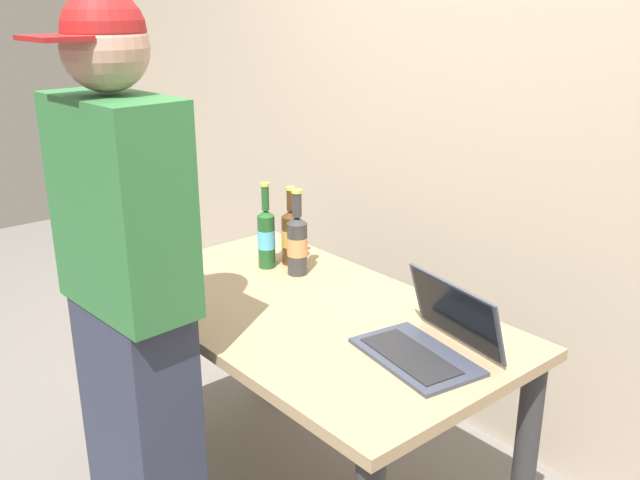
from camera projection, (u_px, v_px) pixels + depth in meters
The scene contains 7 objects.
desk at pixel (307, 343), 2.29m from camera, with size 1.40×0.78×0.77m.
laptop at pixel (431, 339), 1.95m from camera, with size 0.40×0.33×0.20m.
beer_bottle_green at pixel (291, 235), 2.60m from camera, with size 0.07×0.07×0.30m.
beer_bottle_amber at pixel (297, 243), 2.49m from camera, with size 0.07×0.07×0.31m.
beer_bottle_dark at pixel (266, 236), 2.56m from camera, with size 0.06×0.06×0.32m.
person_figure at pixel (131, 311), 1.92m from camera, with size 0.43×0.31×1.74m.
back_wall at pixel (488, 115), 2.62m from camera, with size 6.00×0.10×2.60m, color tan.
Camera 1 is at (1.60, -1.30, 1.72)m, focal length 39.18 mm.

